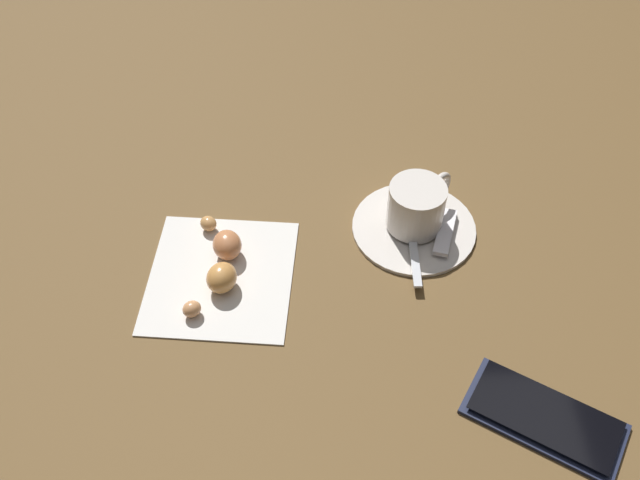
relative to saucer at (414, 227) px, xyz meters
name	(u,v)px	position (x,y,z in m)	size (l,w,h in m)	color
ground_plane	(315,239)	(-0.11, -0.01, 0.00)	(1.80, 1.80, 0.00)	brown
saucer	(414,227)	(0.00, 0.00, 0.00)	(0.14, 0.14, 0.01)	silver
espresso_cup	(417,205)	(0.00, 0.00, 0.03)	(0.08, 0.08, 0.06)	silver
teaspoon	(410,221)	(0.00, 0.00, 0.01)	(0.02, 0.14, 0.01)	silver
sugar_packet	(445,232)	(0.03, -0.02, 0.01)	(0.07, 0.02, 0.01)	white
napkin	(221,276)	(-0.22, -0.06, 0.00)	(0.16, 0.17, 0.00)	silver
croissant	(221,261)	(-0.22, -0.06, 0.01)	(0.07, 0.15, 0.03)	tan
cell_phone	(544,418)	(0.09, -0.24, 0.00)	(0.16, 0.13, 0.01)	#1B2137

